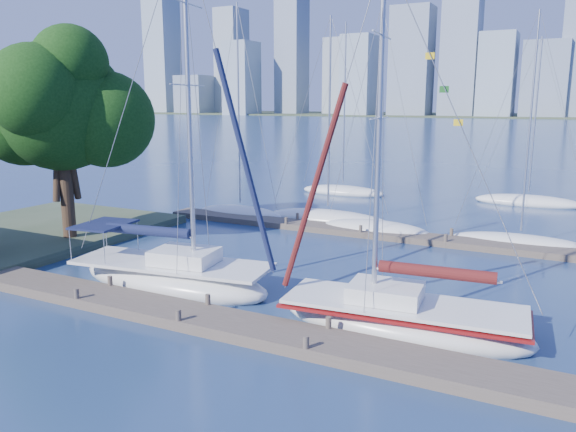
% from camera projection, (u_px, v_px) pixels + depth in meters
% --- Properties ---
extents(ground, '(700.00, 700.00, 0.00)m').
position_uv_depth(ground, '(194.00, 322.00, 20.75)').
color(ground, navy).
rests_on(ground, ground).
extents(near_dock, '(26.00, 2.00, 0.40)m').
position_uv_depth(near_dock, '(194.00, 317.00, 20.71)').
color(near_dock, '#50453A').
rests_on(near_dock, ground).
extents(far_dock, '(30.00, 1.80, 0.36)m').
position_uv_depth(far_dock, '(381.00, 234.00, 33.77)').
color(far_dock, '#50453A').
rests_on(far_dock, ground).
extents(far_shore, '(800.00, 100.00, 1.50)m').
position_uv_depth(far_shore, '(554.00, 117.00, 299.81)').
color(far_shore, '#38472D').
rests_on(far_shore, ground).
extents(tree, '(9.29, 8.45, 11.91)m').
position_uv_depth(tree, '(60.00, 103.00, 30.24)').
color(tree, black).
rests_on(tree, ground).
extents(sailboat_navy, '(9.86, 4.40, 15.52)m').
position_uv_depth(sailboat_navy, '(172.00, 262.00, 24.54)').
color(sailboat_navy, white).
rests_on(sailboat_navy, ground).
extents(sailboat_maroon, '(9.22, 3.74, 13.34)m').
position_uv_depth(sailboat_maroon, '(402.00, 305.00, 19.78)').
color(sailboat_maroon, white).
rests_on(sailboat_maroon, ground).
extents(bg_boat_0, '(6.85, 3.27, 14.80)m').
position_uv_depth(bg_boat_0, '(240.00, 212.00, 39.89)').
color(bg_boat_0, white).
rests_on(bg_boat_0, ground).
extents(bg_boat_1, '(8.82, 3.28, 13.72)m').
position_uv_depth(bg_boat_1, '(328.00, 218.00, 37.87)').
color(bg_boat_1, white).
rests_on(bg_boat_1, ground).
extents(bg_boat_2, '(7.23, 3.87, 13.92)m').
position_uv_depth(bg_boat_2, '(375.00, 228.00, 34.74)').
color(bg_boat_2, white).
rests_on(bg_boat_2, ground).
extents(bg_boat_4, '(7.68, 3.01, 13.04)m').
position_uv_depth(bg_boat_4, '(520.00, 242.00, 31.62)').
color(bg_boat_4, white).
rests_on(bg_boat_4, ground).
extents(bg_boat_6, '(7.57, 2.38, 14.88)m').
position_uv_depth(bg_boat_6, '(343.00, 191.00, 49.43)').
color(bg_boat_6, white).
rests_on(bg_boat_6, ground).
extents(bg_boat_7, '(8.33, 3.89, 13.16)m').
position_uv_depth(bg_boat_7, '(528.00, 201.00, 44.29)').
color(bg_boat_7, white).
rests_on(bg_boat_7, ground).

